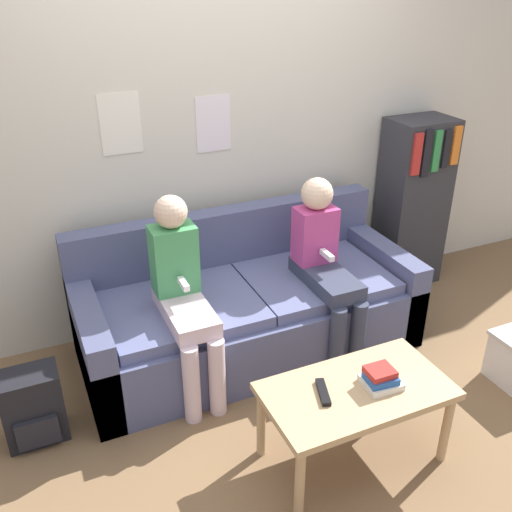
{
  "coord_description": "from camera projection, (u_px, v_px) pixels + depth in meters",
  "views": [
    {
      "loc": [
        -1.16,
        -2.18,
        2.16
      ],
      "look_at": [
        0.0,
        0.41,
        0.7
      ],
      "focal_mm": 40.0,
      "sensor_mm": 36.0,
      "label": 1
    }
  ],
  "objects": [
    {
      "name": "book_stack",
      "position": [
        381.0,
        379.0,
        2.61
      ],
      "size": [
        0.17,
        0.16,
        0.1
      ],
      "color": "silver",
      "rests_on": "coffee_table"
    },
    {
      "name": "bookshelf",
      "position": [
        412.0,
        203.0,
        4.12
      ],
      "size": [
        0.44,
        0.34,
        1.23
      ],
      "color": "#2D2D33",
      "rests_on": "ground_plane"
    },
    {
      "name": "wall_back",
      "position": [
        212.0,
        123.0,
        3.45
      ],
      "size": [
        8.0,
        0.06,
        2.6
      ],
      "color": "beige",
      "rests_on": "ground_plane"
    },
    {
      "name": "backpack",
      "position": [
        33.0,
        407.0,
        2.83
      ],
      "size": [
        0.29,
        0.23,
        0.39
      ],
      "color": "black",
      "rests_on": "ground_plane"
    },
    {
      "name": "person_left",
      "position": [
        183.0,
        290.0,
        3.02
      ],
      "size": [
        0.24,
        0.58,
        1.11
      ],
      "color": "silver",
      "rests_on": "ground_plane"
    },
    {
      "name": "coffee_table",
      "position": [
        356.0,
        397.0,
        2.64
      ],
      "size": [
        0.87,
        0.47,
        0.42
      ],
      "color": "tan",
      "rests_on": "ground_plane"
    },
    {
      "name": "tv_remote",
      "position": [
        323.0,
        392.0,
        2.57
      ],
      "size": [
        0.09,
        0.17,
        0.02
      ],
      "rotation": [
        0.0,
        0.0,
        -0.32
      ],
      "color": "black",
      "rests_on": "coffee_table"
    },
    {
      "name": "ground_plane",
      "position": [
        286.0,
        397.0,
        3.18
      ],
      "size": [
        10.0,
        10.0,
        0.0
      ],
      "primitive_type": "plane",
      "color": "brown"
    },
    {
      "name": "person_right",
      "position": [
        325.0,
        260.0,
        3.34
      ],
      "size": [
        0.24,
        0.58,
        1.07
      ],
      "color": "#33384C",
      "rests_on": "ground_plane"
    },
    {
      "name": "couch",
      "position": [
        247.0,
        308.0,
        3.5
      ],
      "size": [
        2.01,
        0.85,
        0.8
      ],
      "color": "#4C5175",
      "rests_on": "ground_plane"
    }
  ]
}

